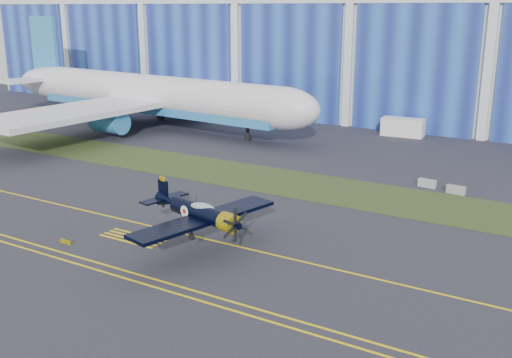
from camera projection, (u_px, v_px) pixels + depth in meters
The scene contains 13 objects.
ground at pixel (361, 248), 50.02m from camera, with size 260.00×260.00×0.00m, color #2D2C35.
grass_median at pixel (411, 203), 61.56m from camera, with size 260.00×10.00×0.02m, color #475128.
taxiway_centreline at pixel (337, 270), 45.89m from camera, with size 200.00×0.20×0.02m, color yellow.
edge_line_near at pixel (278, 324), 38.06m from camera, with size 80.00×0.20×0.02m, color yellow.
edge_line_far at pixel (285, 317), 38.88m from camera, with size 80.00×0.20×0.02m, color yellow.
hold_short_ladder at pixel (133, 238), 52.21m from camera, with size 6.00×2.40×0.02m, color yellow, non-canonical shape.
guard_board_left at pixel (66, 242), 50.92m from camera, with size 1.20×0.15×0.35m, color yellow.
warbird at pixel (199, 212), 48.69m from camera, with size 14.26×15.98×4.06m.
jetliner at pixel (151, 53), 97.52m from camera, with size 74.71×64.92×24.50m.
shipping_container at pixel (403, 127), 93.16m from camera, with size 6.43×2.57×2.79m, color white.
cart at pixel (159, 110), 114.22m from camera, with size 1.87×1.12×1.12m, color silver.
barrier_a at pixel (427, 183), 66.83m from camera, with size 2.00×0.60×0.90m, color #919D9B.
barrier_b at pixel (456, 190), 64.45m from camera, with size 2.00×0.60×0.90m, color gray.
Camera 1 is at (16.27, -44.41, 19.41)m, focal length 42.00 mm.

